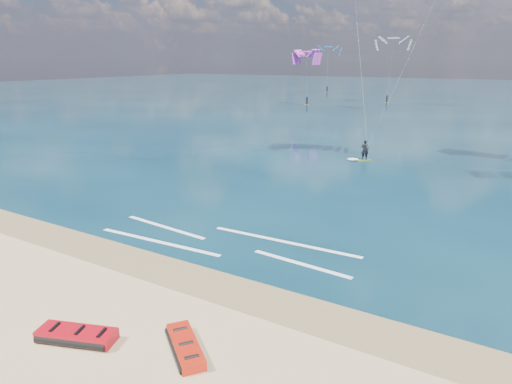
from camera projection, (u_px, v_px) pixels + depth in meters
ground at (409, 140)px, 48.77m from camera, size 320.00×320.00×0.00m
wet_sand_strip at (189, 276)px, 18.35m from camera, size 320.00×2.40×0.01m
sea at (478, 98)px, 101.37m from camera, size 320.00×200.00×0.04m
packed_kite_left at (77, 340)px, 14.19m from camera, size 2.90×2.00×0.42m
packed_kite_mid at (186, 351)px, 13.68m from camera, size 2.59×2.32×0.38m
kitesurfer_main at (381, 57)px, 33.33m from camera, size 9.76×8.30×16.57m
shoreline_foam at (223, 242)px, 21.68m from camera, size 13.03×3.66×0.01m
distant_kites at (499, 74)px, 81.18m from camera, size 77.73×37.03×15.75m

